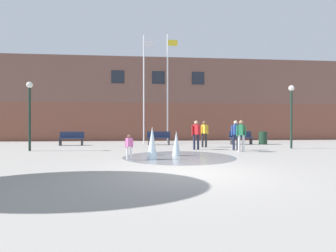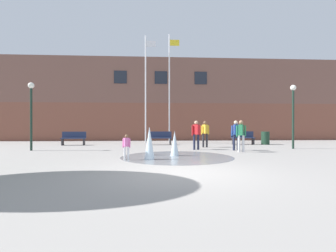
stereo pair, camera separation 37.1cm
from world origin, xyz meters
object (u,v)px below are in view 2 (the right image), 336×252
Objects in this scene: adult_near_bench at (241,133)px; teen_by_trashcan at (196,133)px; trash_can at (265,138)px; adult_in_red at (236,133)px; park_bench_left_of_flagpoles at (74,138)px; lamp_post_left_lane at (31,106)px; flagpole_left at (146,86)px; park_bench_far_right at (243,138)px; adult_watching at (205,132)px; child_in_fountain at (126,145)px; park_bench_center at (160,138)px; lamp_post_right_lane at (293,107)px; flagpole_right at (170,85)px.

teen_by_trashcan is at bearing -92.87° from adult_near_bench.
trash_can is (3.42, 4.86, -0.48)m from adult_near_bench.
trash_can is at bearing -34.80° from adult_in_red.
lamp_post_left_lane reaches higher than park_bench_left_of_flagpoles.
flagpole_left is at bearing -112.56° from adult_near_bench.
park_bench_far_right reaches higher than trash_can.
lamp_post_left_lane is (-9.62, -1.44, 1.45)m from adult_watching.
adult_watching is (8.47, -2.21, 0.45)m from park_bench_left_of_flagpoles.
park_bench_left_of_flagpoles is at bearing 80.56° from child_in_fountain.
adult_watching is (2.66, -2.21, 0.45)m from park_bench_center.
adult_in_red is at bearing -23.64° from park_bench_left_of_flagpoles.
child_in_fountain is 0.27× the size of lamp_post_right_lane.
teen_by_trashcan and adult_near_bench have the same top height.
adult_watching is (-1.24, 2.04, 0.00)m from adult_in_red.
park_bench_center is 0.20× the size of flagpole_right.
lamp_post_right_lane reaches higher than teen_by_trashcan.
teen_by_trashcan is 1.71m from adult_watching.
adult_watching is at bearing 36.97° from adult_in_red.
adult_in_red is at bearing -5.61° from child_in_fountain.
adult_watching is 6.97m from child_in_fountain.
park_bench_center is 1.00× the size of park_bench_far_right.
child_in_fountain reaches higher than park_bench_left_of_flagpoles.
park_bench_far_right is at bearing -169.09° from adult_near_bench.
flagpole_left is 2.22× the size of lamp_post_left_lane.
lamp_post_left_lane reaches higher than trash_can.
teen_by_trashcan is 0.20× the size of flagpole_left.
teen_by_trashcan is 0.44× the size of lamp_post_right_lane.
adult_near_bench is at bearing -54.06° from flagpole_left.
adult_near_bench reaches higher than trash_can.
teen_by_trashcan is (1.86, -3.72, 0.45)m from park_bench_center.
flagpole_left reaches higher than teen_by_trashcan.
lamp_post_left_lane is (-10.86, 0.60, 1.45)m from adult_in_red.
lamp_post_left_lane is at bearing -138.52° from flagpole_left.
flagpole_right is at bearing -0.00° from flagpole_left.
adult_watching is 5.20m from lamp_post_right_lane.
adult_near_bench is at bearing 13.12° from teen_by_trashcan.
adult_near_bench is at bearing 178.31° from adult_watching.
trash_can is at bearing 79.97° from teen_by_trashcan.
park_bench_left_of_flagpoles is 13.88m from lamp_post_right_lane.
park_bench_far_right is 1.01× the size of adult_in_red.
flagpole_right is (-3.12, 5.87, 3.39)m from adult_in_red.
park_bench_left_of_flagpoles is at bearing -166.20° from flagpole_right.
child_in_fountain is 0.12× the size of flagpole_right.
adult_in_red is 8.34m from flagpole_left.
flagpole_right reaches higher than park_bench_left_of_flagpoles.
park_bench_far_right is 3.75m from adult_watching.
adult_watching and adult_near_bench have the same top height.
flagpole_left is 9.33m from trash_can.
adult_watching is at bearing 109.47° from teen_by_trashcan.
adult_watching is at bearing -125.61° from adult_near_bench.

